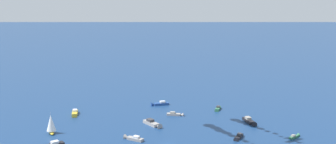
{
  "coord_description": "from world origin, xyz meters",
  "views": [
    {
      "loc": [
        13.36,
        132.8,
        52.25
      ],
      "look_at": [
        -0.23,
        0.41,
        27.52
      ],
      "focal_mm": 40.34,
      "sensor_mm": 36.0,
      "label": 1
    }
  ],
  "objects": [
    {
      "name": "ground_plane",
      "position": [
        0.0,
        0.0,
        0.0
      ],
      "size": [
        2000.0,
        2000.0,
        0.0
      ],
      "primitive_type": "plane",
      "color": "navy"
    },
    {
      "name": "motorboat_near_centre",
      "position": [
        3.89,
        -22.01,
        0.84
      ],
      "size": [
        8.01,
        10.52,
        3.1
      ],
      "color": "#9E9993",
      "rests_on": "ground_plane"
    },
    {
      "name": "sailboat_far_port",
      "position": [
        45.37,
        -16.53,
        3.96
      ],
      "size": [
        4.63,
        6.98,
        8.67
      ],
      "color": "gold",
      "rests_on": "ground_plane"
    },
    {
      "name": "motorboat_offshore",
      "position": [
        39.58,
        -41.36,
        0.74
      ],
      "size": [
        3.25,
        9.64,
        2.75
      ],
      "color": "gold",
      "rests_on": "ground_plane"
    },
    {
      "name": "motorboat_trailing",
      "position": [
        -1.19,
        -54.34,
        0.72
      ],
      "size": [
        9.48,
        3.92,
        2.67
      ],
      "color": "#23478C",
      "rests_on": "ground_plane"
    },
    {
      "name": "motorboat_ahead",
      "position": [
        12.8,
        -5.87,
        0.64
      ],
      "size": [
        7.96,
        6.42,
        2.38
      ],
      "color": "#9E9993",
      "rests_on": "ground_plane"
    },
    {
      "name": "motorboat_outer_ring_a",
      "position": [
        -28.05,
        -2.99,
        0.58
      ],
      "size": [
        5.59,
        7.22,
        2.14
      ],
      "color": "black",
      "rests_on": "ground_plane"
    },
    {
      "name": "motorboat_outer_ring_b",
      "position": [
        -38.57,
        -21.14,
        0.77
      ],
      "size": [
        3.77,
        10.13,
        2.87
      ],
      "color": "black",
      "rests_on": "ground_plane"
    },
    {
      "name": "motorboat_outer_ring_c",
      "position": [
        -7.63,
        -35.52,
        0.61
      ],
      "size": [
        8.02,
        3.94,
        2.26
      ],
      "color": "#9E9993",
      "rests_on": "ground_plane"
    },
    {
      "name": "motorboat_outer_ring_d",
      "position": [
        -50.47,
        -1.91,
        0.46
      ],
      "size": [
        5.65,
        4.55,
        1.69
      ],
      "color": "#33704C",
      "rests_on": "ground_plane"
    },
    {
      "name": "motorboat_outer_ring_e",
      "position": [
        -29.22,
        -42.61,
        0.58
      ],
      "size": [
        4.7,
        7.62,
        2.17
      ],
      "color": "#33704C",
      "rests_on": "ground_plane"
    }
  ]
}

